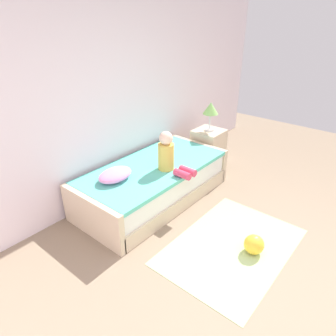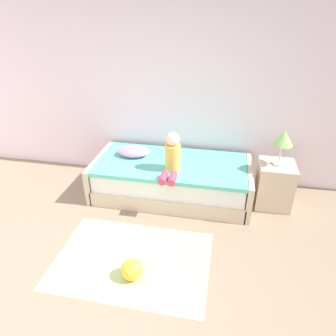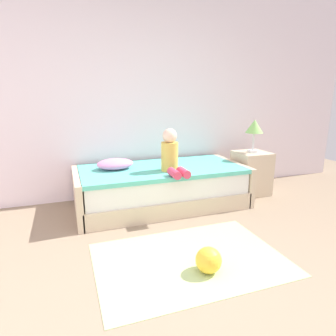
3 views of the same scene
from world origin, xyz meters
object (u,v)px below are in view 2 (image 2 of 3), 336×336
table_lamp (283,139)px  child_figure (172,157)px  nightstand (274,185)px  toy_ball (132,270)px  pillow (133,151)px  bed (171,179)px

table_lamp → child_figure: (-1.30, -0.25, -0.23)m
nightstand → toy_ball: size_ratio=2.84×
child_figure → pillow: size_ratio=1.16×
bed → pillow: size_ratio=4.80×
bed → pillow: pillow is taller
nightstand → toy_ball: bearing=-133.5°
nightstand → pillow: bearing=177.6°
pillow → nightstand: bearing=-2.4°
nightstand → pillow: 1.93m
table_lamp → pillow: (-1.91, 0.08, -0.37)m
bed → nightstand: (1.35, 0.02, 0.05)m
toy_ball → bed: bearing=85.9°
child_figure → pillow: child_figure is taller
bed → child_figure: 0.51m
bed → nightstand: 1.35m
table_lamp → toy_ball: table_lamp is taller
toy_ball → pillow: bearing=105.5°
bed → toy_ball: (-0.11, -1.52, -0.14)m
nightstand → toy_ball: 2.13m
table_lamp → child_figure: size_ratio=0.88×
table_lamp → toy_ball: (-1.46, -1.54, -0.83)m
table_lamp → child_figure: 1.35m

